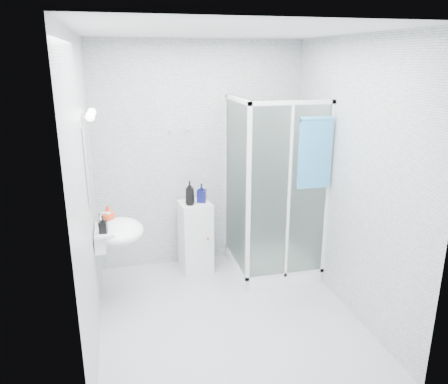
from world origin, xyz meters
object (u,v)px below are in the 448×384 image
object	(u,v)px
shower_enclosure	(268,237)
shampoo_bottle_a	(190,193)
storage_cabinet	(196,237)
soap_dispenser_orange	(108,214)
soap_dispenser_black	(103,225)
wall_basin	(117,232)
shampoo_bottle_b	(202,193)
hand_towel	(315,151)

from	to	relation	value
shower_enclosure	shampoo_bottle_a	size ratio (longest dim) A/B	7.37
shampoo_bottle_a	storage_cabinet	bearing A→B (deg)	38.37
soap_dispenser_orange	soap_dispenser_black	size ratio (longest dim) A/B	1.04
soap_dispenser_orange	shampoo_bottle_a	bearing A→B (deg)	25.41
wall_basin	soap_dispenser_orange	xyz separation A→B (m)	(-0.07, 0.12, 0.15)
shower_enclosure	shampoo_bottle_b	world-z (taller)	shower_enclosure
hand_towel	soap_dispenser_black	distance (m)	2.17
shower_enclosure	soap_dispenser_orange	bearing A→B (deg)	-173.53
shampoo_bottle_a	soap_dispenser_black	xyz separation A→B (m)	(-0.92, -0.70, -0.02)
wall_basin	soap_dispenser_black	xyz separation A→B (m)	(-0.11, -0.17, 0.15)
hand_towel	shampoo_bottle_b	distance (m)	1.36
wall_basin	shampoo_bottle_a	distance (m)	0.98
wall_basin	soap_dispenser_black	world-z (taller)	soap_dispenser_black
wall_basin	soap_dispenser_orange	world-z (taller)	soap_dispenser_orange
shower_enclosure	shampoo_bottle_a	bearing A→B (deg)	165.59
hand_towel	shampoo_bottle_a	xyz separation A→B (m)	(-1.17, 0.62, -0.54)
shower_enclosure	soap_dispenser_orange	size ratio (longest dim) A/B	12.04
hand_towel	shampoo_bottle_a	bearing A→B (deg)	152.15
storage_cabinet	shampoo_bottle_b	distance (m)	0.53
wall_basin	shampoo_bottle_b	world-z (taller)	shampoo_bottle_b
shampoo_bottle_b	soap_dispenser_black	distance (m)	1.31
soap_dispenser_black	soap_dispenser_orange	bearing A→B (deg)	81.53
wall_basin	shampoo_bottle_b	size ratio (longest dim) A/B	2.64
shampoo_bottle_a	hand_towel	bearing A→B (deg)	-27.85
wall_basin	shampoo_bottle_b	xyz separation A→B (m)	(0.95, 0.60, 0.14)
shampoo_bottle_a	shampoo_bottle_b	bearing A→B (deg)	24.11
shampoo_bottle_a	soap_dispenser_black	distance (m)	1.15
storage_cabinet	soap_dispenser_black	xyz separation A→B (m)	(-0.98, -0.75, 0.53)
soap_dispenser_orange	shampoo_bottle_b	bearing A→B (deg)	25.23
wall_basin	shower_enclosure	bearing A→B (deg)	10.81
hand_towel	shampoo_bottle_b	size ratio (longest dim) A/B	3.42
wall_basin	shampoo_bottle_a	world-z (taller)	shampoo_bottle_a
shower_enclosure	hand_towel	size ratio (longest dim) A/B	2.76
wall_basin	soap_dispenser_black	size ratio (longest dim) A/B	3.50
shampoo_bottle_a	soap_dispenser_orange	bearing A→B (deg)	-154.59
shower_enclosure	shampoo_bottle_b	distance (m)	0.91
shampoo_bottle_b	shampoo_bottle_a	bearing A→B (deg)	-155.89
shampoo_bottle_b	soap_dispenser_black	world-z (taller)	shampoo_bottle_b
storage_cabinet	shampoo_bottle_a	size ratio (longest dim) A/B	3.05
storage_cabinet	soap_dispenser_orange	size ratio (longest dim) A/B	4.99
shampoo_bottle_b	soap_dispenser_black	xyz separation A→B (m)	(-1.06, -0.77, 0.01)
shower_enclosure	shampoo_bottle_a	xyz separation A→B (m)	(-0.85, 0.22, 0.52)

